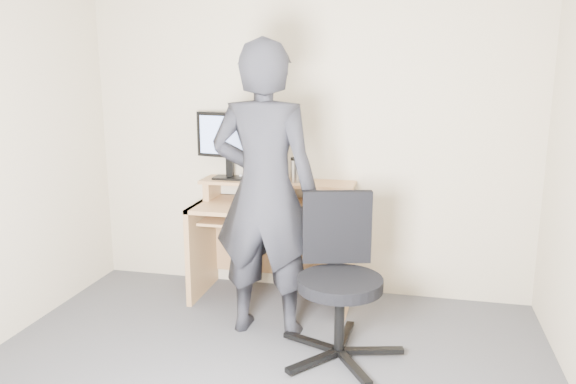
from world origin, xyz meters
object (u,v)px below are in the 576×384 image
at_px(monitor, 228,140).
at_px(office_chair, 339,271).
at_px(person, 265,192).
at_px(desk, 275,228).

distance_m(monitor, office_chair, 1.49).
bearing_deg(office_chair, person, 146.31).
distance_m(monitor, person, 0.87).
bearing_deg(monitor, desk, 2.87).
relative_size(desk, monitor, 2.21).
distance_m(office_chair, person, 0.70).
height_order(monitor, office_chair, monitor).
relative_size(desk, office_chair, 1.22).
bearing_deg(office_chair, monitor, 124.85).
bearing_deg(monitor, person, -43.00).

